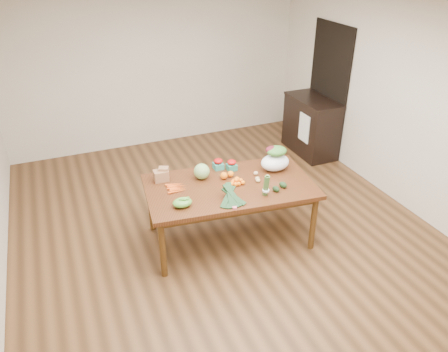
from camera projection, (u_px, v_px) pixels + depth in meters
name	position (u px, v px, depth m)	size (l,w,h in m)	color
floor	(225.00, 232.00, 5.44)	(6.00, 6.00, 0.00)	brown
ceiling	(225.00, 1.00, 4.14)	(5.00, 6.00, 0.02)	white
room_walls	(225.00, 132.00, 4.79)	(5.02, 6.02, 2.70)	beige
dining_table	(230.00, 212.00, 5.16)	(1.90, 1.06, 0.75)	#522D13
doorway_dark	(328.00, 90.00, 7.06)	(0.02, 1.00, 2.10)	black
cabinet	(311.00, 126.00, 7.25)	(0.52, 1.02, 0.94)	black
dish_towel	(304.00, 128.00, 6.97)	(0.02, 0.28, 0.45)	white
paper_bag	(161.00, 175.00, 5.03)	(0.22, 0.18, 0.16)	brown
cabbage	(202.00, 171.00, 5.07)	(0.19, 0.19, 0.19)	#87B166
strawberry_basket_a	(218.00, 165.00, 5.30)	(0.12, 0.12, 0.11)	#B30F0B
strawberry_basket_b	(232.00, 166.00, 5.28)	(0.11, 0.11, 0.10)	red
orange_a	(224.00, 176.00, 5.08)	(0.09, 0.09, 0.09)	orange
orange_b	(231.00, 174.00, 5.13)	(0.07, 0.07, 0.07)	orange
orange_c	(237.00, 179.00, 5.02)	(0.07, 0.07, 0.07)	#FF600F
mandarin_cluster	(236.00, 181.00, 4.98)	(0.18, 0.18, 0.08)	#FF630F
carrots	(177.00, 187.00, 4.90)	(0.22, 0.22, 0.03)	orange
snap_pea_bag	(182.00, 203.00, 4.56)	(0.21, 0.16, 0.09)	#609F35
kale_bunch	(232.00, 197.00, 4.60)	(0.32, 0.40, 0.16)	black
asparagus_bundle	(266.00, 186.00, 4.72)	(0.08, 0.08, 0.25)	#4F7C39
potato_a	(257.00, 179.00, 5.06)	(0.06, 0.05, 0.05)	tan
potato_b	(258.00, 180.00, 5.02)	(0.05, 0.05, 0.04)	#D1B878
potato_c	(267.00, 176.00, 5.12)	(0.05, 0.04, 0.04)	tan
potato_d	(256.00, 173.00, 5.17)	(0.06, 0.05, 0.05)	tan
potato_e	(266.00, 178.00, 5.08)	(0.05, 0.04, 0.04)	tan
avocado_a	(276.00, 189.00, 4.84)	(0.06, 0.09, 0.06)	black
avocado_b	(283.00, 185.00, 4.91)	(0.07, 0.10, 0.07)	black
salad_bag	(275.00, 160.00, 5.24)	(0.36, 0.27, 0.28)	white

